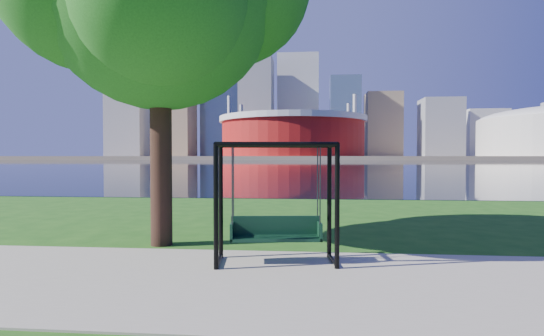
# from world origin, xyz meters

# --- Properties ---
(ground) EXTENTS (900.00, 900.00, 0.00)m
(ground) POSITION_xyz_m (0.00, 0.00, 0.00)
(ground) COLOR #1E5114
(ground) RESTS_ON ground
(path) EXTENTS (120.00, 4.00, 0.03)m
(path) POSITION_xyz_m (0.00, -0.50, 0.01)
(path) COLOR #9E937F
(path) RESTS_ON ground
(river) EXTENTS (900.00, 180.00, 0.02)m
(river) POSITION_xyz_m (0.00, 102.00, 0.01)
(river) COLOR black
(river) RESTS_ON ground
(far_bank) EXTENTS (900.00, 228.00, 2.00)m
(far_bank) POSITION_xyz_m (0.00, 306.00, 1.00)
(far_bank) COLOR #937F60
(far_bank) RESTS_ON ground
(stadium) EXTENTS (83.00, 83.00, 32.00)m
(stadium) POSITION_xyz_m (-10.00, 235.00, 14.23)
(stadium) COLOR maroon
(stadium) RESTS_ON far_bank
(skyline) EXTENTS (392.00, 66.00, 96.50)m
(skyline) POSITION_xyz_m (-4.27, 319.39, 35.89)
(skyline) COLOR gray
(skyline) RESTS_ON far_bank
(swing) EXTENTS (2.19, 1.14, 2.15)m
(swing) POSITION_xyz_m (0.11, 0.63, 1.04)
(swing) COLOR black
(swing) RESTS_ON ground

